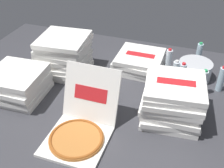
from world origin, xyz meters
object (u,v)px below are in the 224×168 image
(pizza_stack_left_mid, at_px, (64,54))
(water_bottle_0, at_px, (221,79))
(open_pizza_box, at_px, (80,127))
(water_bottle_2, at_px, (175,73))
(ice_bucket, at_px, (195,70))
(water_bottle_3, at_px, (182,75))
(water_bottle_6, at_px, (203,82))
(water_bottle_1, at_px, (199,54))
(pizza_stack_center_near, at_px, (172,100))
(water_bottle_4, at_px, (169,60))
(pizza_stack_center_far, at_px, (18,84))
(pizza_stack_left_near, at_px, (140,62))

(pizza_stack_left_mid, relative_size, water_bottle_0, 2.05)
(open_pizza_box, relative_size, water_bottle_2, 2.45)
(open_pizza_box, height_order, ice_bucket, open_pizza_box)
(water_bottle_3, relative_size, water_bottle_6, 1.00)
(water_bottle_2, bearing_deg, pizza_stack_left_mid, -172.74)
(open_pizza_box, distance_m, water_bottle_1, 1.44)
(pizza_stack_center_near, relative_size, water_bottle_4, 2.05)
(pizza_stack_left_mid, xyz_separation_m, water_bottle_4, (0.92, 0.32, -0.07))
(pizza_stack_center_far, height_order, water_bottle_3, pizza_stack_center_far)
(water_bottle_4, bearing_deg, pizza_stack_center_far, -144.42)
(water_bottle_1, xyz_separation_m, water_bottle_3, (-0.11, -0.43, 0.00))
(pizza_stack_left_near, relative_size, water_bottle_1, 1.91)
(water_bottle_3, bearing_deg, water_bottle_0, 8.57)
(open_pizza_box, relative_size, water_bottle_1, 2.45)
(water_bottle_0, xyz_separation_m, water_bottle_4, (-0.47, 0.17, 0.00))
(pizza_stack_center_far, distance_m, water_bottle_6, 1.53)
(pizza_stack_center_far, height_order, pizza_stack_left_near, pizza_stack_center_far)
(open_pizza_box, distance_m, pizza_stack_center_near, 0.70)
(pizza_stack_center_far, bearing_deg, water_bottle_3, 24.67)
(open_pizza_box, relative_size, pizza_stack_left_near, 1.29)
(pizza_stack_center_near, height_order, ice_bucket, pizza_stack_center_near)
(pizza_stack_center_far, height_order, water_bottle_4, pizza_stack_center_far)
(pizza_stack_left_near, xyz_separation_m, water_bottle_2, (0.35, -0.13, 0.03))
(open_pizza_box, height_order, water_bottle_1, open_pizza_box)
(water_bottle_0, distance_m, water_bottle_2, 0.38)
(pizza_stack_center_far, distance_m, water_bottle_3, 1.38)
(pizza_stack_left_near, height_order, water_bottle_3, water_bottle_3)
(water_bottle_1, distance_m, water_bottle_6, 0.49)
(pizza_stack_center_near, distance_m, water_bottle_2, 0.46)
(pizza_stack_center_near, relative_size, water_bottle_3, 2.05)
(pizza_stack_center_far, height_order, water_bottle_6, pizza_stack_center_far)
(pizza_stack_left_near, distance_m, pizza_stack_left_mid, 0.71)
(ice_bucket, bearing_deg, pizza_stack_left_mid, -166.30)
(pizza_stack_center_near, distance_m, water_bottle_3, 0.43)
(water_bottle_2, bearing_deg, ice_bucket, 44.63)
(water_bottle_3, bearing_deg, pizza_stack_center_far, -155.33)
(pizza_stack_center_far, distance_m, water_bottle_0, 1.70)
(open_pizza_box, relative_size, water_bottle_6, 2.45)
(ice_bucket, bearing_deg, pizza_stack_center_far, -150.84)
(pizza_stack_left_near, height_order, water_bottle_6, water_bottle_6)
(pizza_stack_center_near, bearing_deg, water_bottle_6, 62.18)
(open_pizza_box, xyz_separation_m, pizza_stack_left_mid, (-0.48, 0.72, 0.10))
(water_bottle_1, bearing_deg, water_bottle_4, -139.67)
(pizza_stack_left_mid, distance_m, water_bottle_2, 1.02)
(ice_bucket, height_order, water_bottle_4, water_bottle_4)
(water_bottle_0, relative_size, water_bottle_1, 1.00)
(pizza_stack_left_mid, distance_m, ice_bucket, 1.20)
(pizza_stack_left_near, distance_m, water_bottle_1, 0.59)
(pizza_stack_center_far, xyz_separation_m, ice_bucket, (1.35, 0.76, -0.04))
(ice_bucket, bearing_deg, water_bottle_6, -69.95)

